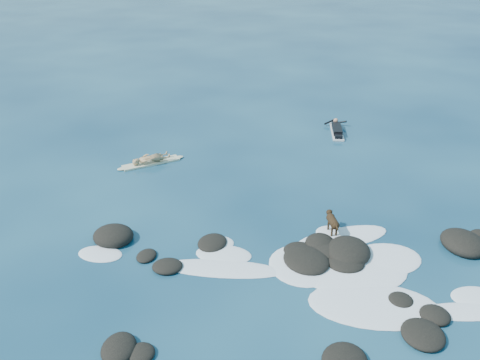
{
  "coord_description": "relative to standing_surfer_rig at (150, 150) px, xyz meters",
  "views": [
    {
      "loc": [
        -2.23,
        -14.44,
        10.2
      ],
      "look_at": [
        -1.67,
        4.0,
        0.9
      ],
      "focal_mm": 40.0,
      "sensor_mm": 36.0,
      "label": 1
    }
  ],
  "objects": [
    {
      "name": "paddling_surfer_rig",
      "position": [
        9.11,
        3.55,
        -0.54
      ],
      "size": [
        1.2,
        2.69,
        0.46
      ],
      "rotation": [
        0.0,
        0.0,
        1.46
      ],
      "color": "silver",
      "rests_on": "ground"
    },
    {
      "name": "ground",
      "position": [
        5.57,
        -7.53,
        -0.7
      ],
      "size": [
        160.0,
        160.0,
        0.0
      ],
      "primitive_type": "plane",
      "color": "#0A2642",
      "rests_on": "ground"
    },
    {
      "name": "dog",
      "position": [
        7.07,
        -6.03,
        -0.2
      ],
      "size": [
        0.39,
        1.2,
        0.76
      ],
      "rotation": [
        0.0,
        0.0,
        1.69
      ],
      "color": "black",
      "rests_on": "ground"
    },
    {
      "name": "reef_rocks",
      "position": [
        6.34,
        -8.19,
        -0.59
      ],
      "size": [
        14.14,
        7.9,
        0.62
      ],
      "color": "black",
      "rests_on": "ground"
    },
    {
      "name": "standing_surfer_rig",
      "position": [
        0.0,
        0.0,
        0.0
      ],
      "size": [
        2.93,
        1.63,
        1.78
      ],
      "rotation": [
        0.0,
        0.0,
        0.45
      ],
      "color": "beige",
      "rests_on": "ground"
    },
    {
      "name": "breaking_foam",
      "position": [
        6.65,
        -8.25,
        -0.69
      ],
      "size": [
        13.26,
        6.06,
        0.12
      ],
      "color": "white",
      "rests_on": "ground"
    }
  ]
}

